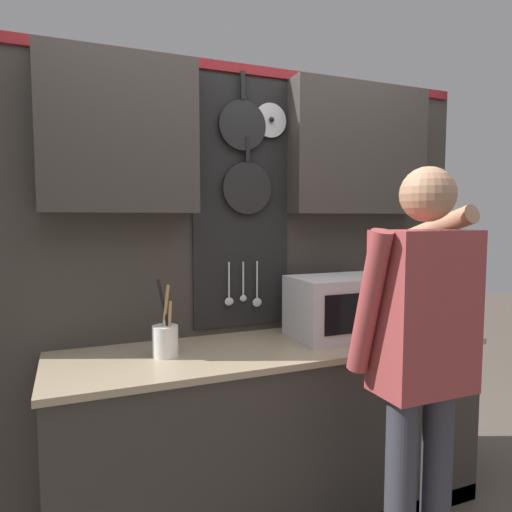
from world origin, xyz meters
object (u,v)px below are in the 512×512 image
object	(u,v)px
microwave	(341,306)
utensil_crock	(165,339)
knife_block	(412,311)
person	(421,345)

from	to	relation	value
microwave	utensil_crock	bearing A→B (deg)	179.91
knife_block	utensil_crock	xyz separation A→B (m)	(-1.40, 0.00, -0.02)
utensil_crock	person	distance (m)	1.09
person	utensil_crock	bearing A→B (deg)	142.81
microwave	knife_block	distance (m)	0.48
knife_block	person	size ratio (longest dim) A/B	0.16
microwave	utensil_crock	size ratio (longest dim) A/B	1.47
microwave	utensil_crock	xyz separation A→B (m)	(-0.92, 0.00, -0.08)
knife_block	utensil_crock	world-z (taller)	utensil_crock
utensil_crock	person	bearing A→B (deg)	-37.19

